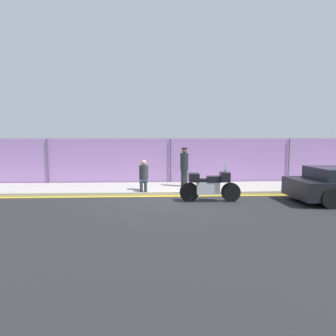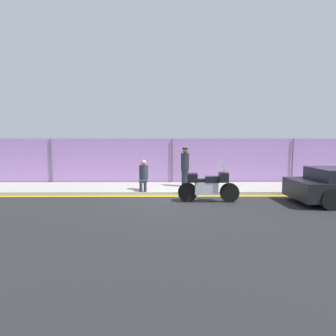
# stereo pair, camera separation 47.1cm
# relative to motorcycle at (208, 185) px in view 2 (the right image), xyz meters

# --- Properties ---
(ground_plane) EXTENTS (120.00, 120.00, 0.00)m
(ground_plane) POSITION_rel_motorcycle_xyz_m (-1.21, 0.29, -0.61)
(ground_plane) COLOR #262628
(sidewalk) EXTENTS (43.55, 2.69, 0.14)m
(sidewalk) POSITION_rel_motorcycle_xyz_m (-1.21, 2.48, -0.53)
(sidewalk) COLOR #ADA89E
(sidewalk) RESTS_ON ground_plane
(curb_paint_stripe) EXTENTS (43.55, 0.18, 0.01)m
(curb_paint_stripe) POSITION_rel_motorcycle_xyz_m (-1.21, 1.04, -0.60)
(curb_paint_stripe) COLOR gold
(curb_paint_stripe) RESTS_ON ground_plane
(storefront_fence) EXTENTS (41.37, 0.17, 2.26)m
(storefront_fence) POSITION_rel_motorcycle_xyz_m (-1.21, 3.91, 0.52)
(storefront_fence) COLOR #AD7FC6
(storefront_fence) RESTS_ON ground_plane
(motorcycle) EXTENTS (2.21, 0.55, 1.50)m
(motorcycle) POSITION_rel_motorcycle_xyz_m (0.00, 0.00, 0.00)
(motorcycle) COLOR black
(motorcycle) RESTS_ON ground_plane
(officer_standing) EXTENTS (0.36, 0.36, 1.72)m
(officer_standing) POSITION_rel_motorcycle_xyz_m (-0.67, 2.53, 0.42)
(officer_standing) COLOR #1E2328
(officer_standing) RESTS_ON sidewalk
(person_seated_on_curb) EXTENTS (0.38, 0.65, 1.26)m
(person_seated_on_curb) POSITION_rel_motorcycle_xyz_m (-2.44, 1.58, 0.23)
(person_seated_on_curb) COLOR #2D3342
(person_seated_on_curb) RESTS_ON sidewalk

